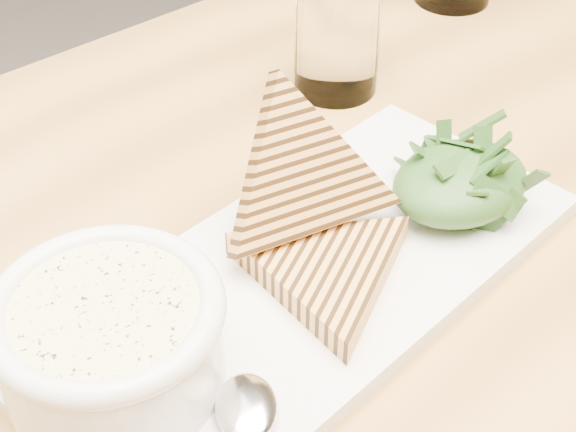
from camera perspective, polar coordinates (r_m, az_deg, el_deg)
table_top at (r=0.64m, az=13.72°, el=-3.06°), size 1.36×0.96×0.04m
table_leg_br at (r=1.44m, az=16.63°, el=3.96°), size 0.06×0.06×0.73m
platter at (r=0.57m, az=1.18°, el=-4.28°), size 0.41×0.24×0.02m
soup_bowl at (r=0.50m, az=-11.31°, el=-8.42°), size 0.12×0.12×0.05m
soup at (r=0.48m, az=-11.76°, el=-6.09°), size 0.10×0.10×0.01m
bowl_rim at (r=0.48m, az=-11.79°, el=-5.92°), size 0.13×0.13×0.01m
sandwich_flat at (r=0.56m, az=2.52°, el=-3.59°), size 0.19×0.19×0.02m
sandwich_lean at (r=0.57m, az=0.94°, el=2.51°), size 0.16×0.16×0.16m
salad_base at (r=0.62m, az=11.06°, el=2.14°), size 0.10×0.08×0.04m
arugula_pile at (r=0.61m, az=11.15°, el=2.67°), size 0.11×0.10×0.05m
spoon_bowl at (r=0.49m, az=-2.70°, el=-12.22°), size 0.05×0.06×0.01m
glass_near at (r=0.75m, az=3.21°, el=11.86°), size 0.07×0.07×0.11m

